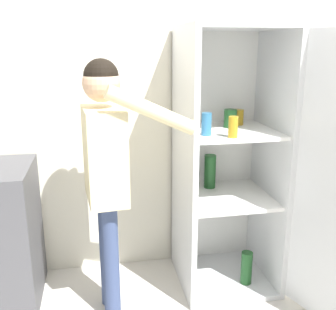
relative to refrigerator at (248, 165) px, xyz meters
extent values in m
cube|color=silver|center=(-0.34, 0.47, 0.38)|extent=(7.00, 0.06, 2.55)
cube|color=silver|center=(-0.11, 0.09, -0.88)|extent=(0.66, 0.66, 0.04)
cube|color=silver|center=(-0.11, 0.09, 0.89)|extent=(0.66, 0.66, 0.04)
cube|color=white|center=(-0.11, 0.40, 0.00)|extent=(0.66, 0.03, 1.73)
cube|color=silver|center=(-0.42, 0.09, 0.00)|extent=(0.04, 0.66, 1.73)
cube|color=silver|center=(0.20, 0.09, 0.00)|extent=(0.03, 0.66, 1.73)
cube|color=white|center=(-0.11, 0.09, -0.25)|extent=(0.59, 0.59, 0.02)
cube|color=white|center=(-0.11, 0.09, 0.22)|extent=(0.59, 0.59, 0.02)
cylinder|color=#1E5123|center=(0.01, -0.05, -0.74)|extent=(0.08, 0.08, 0.24)
cylinder|color=#1E5123|center=(-0.18, 0.26, -0.11)|extent=(0.08, 0.08, 0.25)
cylinder|color=teal|center=(-0.31, -0.05, 0.30)|extent=(0.06, 0.06, 0.14)
cylinder|color=#1E5123|center=(-0.08, 0.16, 0.29)|extent=(0.09, 0.09, 0.12)
cylinder|color=#B78C1E|center=(-0.17, -0.14, 0.30)|extent=(0.06, 0.06, 0.13)
cylinder|color=#B78C1E|center=(0.00, 0.24, 0.29)|extent=(0.09, 0.09, 0.11)
cylinder|color=#384770|center=(-0.95, -0.04, -0.51)|extent=(0.10, 0.10, 0.78)
cylinder|color=#384770|center=(-0.94, -0.20, -0.51)|extent=(0.10, 0.10, 0.78)
cube|color=beige|center=(-0.95, -0.12, 0.16)|extent=(0.26, 0.41, 0.55)
sphere|color=#DBAD89|center=(-0.95, -0.12, 0.57)|extent=(0.21, 0.21, 0.21)
sphere|color=black|center=(-0.95, -0.12, 0.61)|extent=(0.20, 0.20, 0.20)
cylinder|color=beige|center=(-0.97, 0.10, 0.13)|extent=(0.08, 0.08, 0.52)
cylinder|color=beige|center=(-0.69, -0.32, 0.44)|extent=(0.51, 0.13, 0.29)
camera|label=1|loc=(-0.99, -2.37, 0.77)|focal=42.00mm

